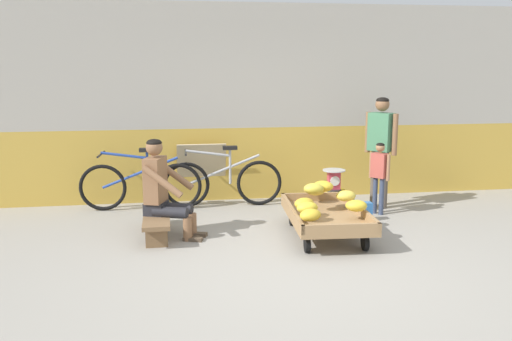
# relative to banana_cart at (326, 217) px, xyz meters

# --- Properties ---
(ground_plane) EXTENTS (80.00, 80.00, 0.00)m
(ground_plane) POSITION_rel_banana_cart_xyz_m (-0.51, -0.98, -0.24)
(ground_plane) COLOR gray
(back_wall) EXTENTS (16.00, 0.30, 2.82)m
(back_wall) POSITION_rel_banana_cart_xyz_m (-0.51, 2.11, 1.17)
(back_wall) COLOR gold
(back_wall) RESTS_ON ground
(banana_cart) EXTENTS (0.92, 1.49, 0.36)m
(banana_cart) POSITION_rel_banana_cart_xyz_m (0.00, 0.00, 0.00)
(banana_cart) COLOR #99754C
(banana_cart) RESTS_ON ground
(banana_pile) EXTENTS (0.90, 1.33, 0.25)m
(banana_pile) POSITION_rel_banana_cart_xyz_m (-0.05, 0.01, 0.21)
(banana_pile) COLOR gold
(banana_pile) RESTS_ON banana_cart
(low_bench) EXTENTS (0.31, 1.10, 0.27)m
(low_bench) POSITION_rel_banana_cart_xyz_m (-1.93, 0.33, -0.04)
(low_bench) COLOR brown
(low_bench) RESTS_ON ground
(vendor_seated) EXTENTS (0.73, 0.61, 1.14)m
(vendor_seated) POSITION_rel_banana_cart_xyz_m (-1.85, 0.30, 0.33)
(vendor_seated) COLOR brown
(vendor_seated) RESTS_ON ground
(plastic_crate) EXTENTS (0.36, 0.28, 0.30)m
(plastic_crate) POSITION_rel_banana_cart_xyz_m (0.39, 1.00, -0.09)
(plastic_crate) COLOR gold
(plastic_crate) RESTS_ON ground
(weighing_scale) EXTENTS (0.30, 0.30, 0.29)m
(weighing_scale) POSITION_rel_banana_cart_xyz_m (0.39, 1.00, 0.21)
(weighing_scale) COLOR #28282D
(weighing_scale) RESTS_ON plastic_crate
(bicycle_near_left) EXTENTS (1.66, 0.48, 0.86)m
(bicycle_near_left) POSITION_rel_banana_cart_xyz_m (-2.17, 1.57, 0.11)
(bicycle_near_left) COLOR black
(bicycle_near_left) RESTS_ON ground
(bicycle_far_left) EXTENTS (1.66, 0.48, 0.86)m
(bicycle_far_left) POSITION_rel_banana_cart_xyz_m (-1.04, 1.59, 0.11)
(bicycle_far_left) COLOR black
(bicycle_far_left) RESTS_ON ground
(sign_board) EXTENTS (0.70, 0.30, 0.86)m
(sign_board) POSITION_rel_banana_cart_xyz_m (-1.31, 1.95, 0.19)
(sign_board) COLOR #C6B289
(sign_board) RESTS_ON ground
(customer_adult) EXTENTS (0.35, 0.40, 1.53)m
(customer_adult) POSITION_rel_banana_cart_xyz_m (1.10, 1.20, 0.71)
(customer_adult) COLOR brown
(customer_adult) RESTS_ON ground
(customer_child) EXTENTS (0.22, 0.25, 0.96)m
(customer_child) POSITION_rel_banana_cart_xyz_m (0.96, 0.86, 0.35)
(customer_child) COLOR #38425B
(customer_child) RESTS_ON ground
(shopping_bag) EXTENTS (0.18, 0.12, 0.24)m
(shopping_bag) POSITION_rel_banana_cart_xyz_m (0.67, 0.57, -0.12)
(shopping_bag) COLOR #3370B7
(shopping_bag) RESTS_ON ground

